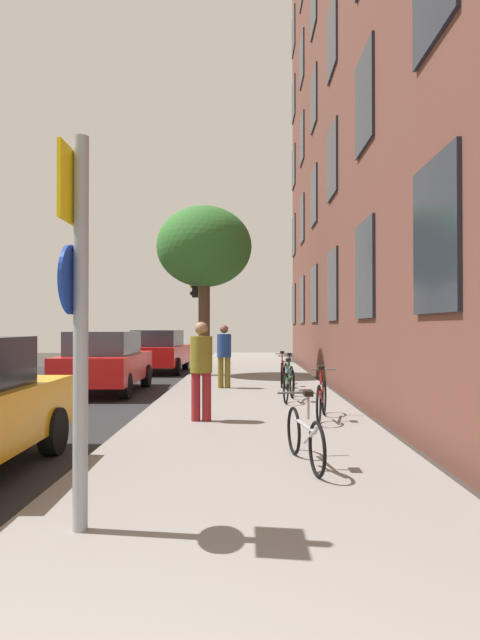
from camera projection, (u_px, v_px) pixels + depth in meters
name	position (u px, v px, depth m)	size (l,w,h in m)	color
ground_plane	(129.00, 387.00, 15.88)	(41.80, 41.80, 0.00)	#332D28
road_asphalt	(57.00, 387.00, 15.90)	(7.00, 38.00, 0.01)	#232326
sidewalk	(250.00, 385.00, 15.84)	(4.20, 38.00, 0.12)	gray
building_facade	(342.00, 0.00, 15.45)	(0.56, 27.00, 21.94)	brown
sign_post	(78.00, 301.00, 4.40)	(0.16, 0.60, 3.17)	gray
traffic_light	(197.00, 305.00, 19.00)	(0.43, 0.24, 3.51)	black
tree_near	(204.00, 248.00, 18.50)	(3.21, 3.21, 5.71)	#4C3823
bicycle_0	(305.00, 436.00, 6.44)	(0.44, 1.66, 0.90)	black
bicycle_1	(322.00, 398.00, 9.64)	(0.53, 1.65, 0.95)	black
bicycle_2	(289.00, 384.00, 12.09)	(0.51, 1.59, 0.94)	black
bicycle_3	(289.00, 377.00, 13.68)	(0.42, 1.79, 0.98)	black
bicycle_4	(282.00, 372.00, 15.19)	(0.42, 1.77, 0.96)	black
pedestrian_0	(201.00, 364.00, 9.48)	(0.47, 0.47, 1.72)	maroon
pedestrian_1	(224.00, 352.00, 14.61)	(0.45, 0.45, 1.68)	olive
car_1	(106.00, 361.00, 14.47)	(1.88, 4.24, 1.62)	red
car_2	(159.00, 351.00, 20.88)	(2.03, 4.31, 1.62)	red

